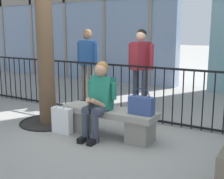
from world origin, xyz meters
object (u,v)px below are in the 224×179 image
object	(u,v)px
handbag_on_bench	(141,105)
shopping_bag	(62,120)
bystander_at_railing	(87,60)
stone_bench	(109,120)
seated_person_with_phone	(99,98)
bystander_further_back	(141,65)

from	to	relation	value
handbag_on_bench	shopping_bag	xyz separation A→B (m)	(-1.31, -0.28, -0.37)
handbag_on_bench	bystander_at_railing	bearing A→B (deg)	142.31
shopping_bag	bystander_at_railing	bearing A→B (deg)	114.19
stone_bench	shopping_bag	world-z (taller)	shopping_bag
seated_person_with_phone	handbag_on_bench	distance (m)	0.70
stone_bench	bystander_at_railing	size ratio (longest dim) A/B	0.94
seated_person_with_phone	bystander_at_railing	world-z (taller)	bystander_at_railing
stone_bench	handbag_on_bench	size ratio (longest dim) A/B	3.97
stone_bench	shopping_bag	distance (m)	0.79
handbag_on_bench	bystander_at_railing	xyz separation A→B (m)	(-2.20, 1.70, 0.41)
shopping_bag	bystander_further_back	bearing A→B (deg)	73.91
shopping_bag	bystander_further_back	size ratio (longest dim) A/B	0.32
stone_bench	seated_person_with_phone	size ratio (longest dim) A/B	1.32
shopping_bag	handbag_on_bench	bearing A→B (deg)	12.10
seated_person_with_phone	handbag_on_bench	xyz separation A→B (m)	(0.68, 0.12, -0.06)
bystander_at_railing	bystander_further_back	bearing A→B (deg)	-5.22
handbag_on_bench	bystander_further_back	bearing A→B (deg)	116.33
seated_person_with_phone	bystander_further_back	distance (m)	1.73
handbag_on_bench	shopping_bag	size ratio (longest dim) A/B	0.74
shopping_bag	bystander_at_railing	world-z (taller)	bystander_at_railing
bystander_further_back	stone_bench	bearing A→B (deg)	-82.82
handbag_on_bench	bystander_further_back	size ratio (longest dim) A/B	0.24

